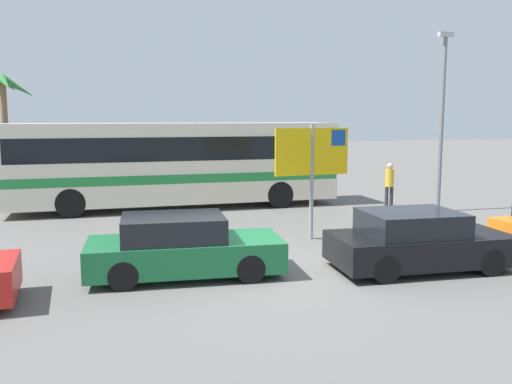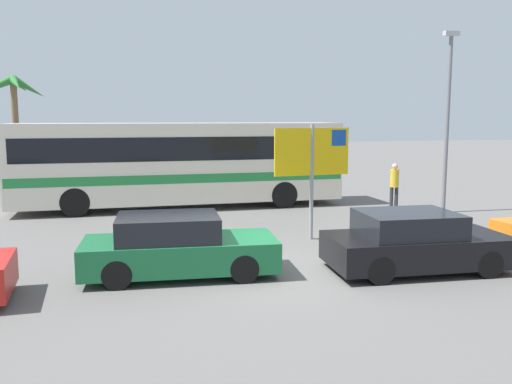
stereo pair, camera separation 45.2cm
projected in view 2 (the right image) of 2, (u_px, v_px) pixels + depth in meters
ground at (267, 272)px, 11.99m from camera, size 120.00×120.00×0.00m
bus_front_coach at (180, 160)px, 20.32m from camera, size 12.05×2.43×3.17m
ferry_sign at (314, 156)px, 14.90m from camera, size 2.20×0.24×3.20m
car_black at (414, 243)px, 12.00m from camera, size 4.05×2.06×1.32m
car_green at (177, 247)px, 11.61m from camera, size 4.22×2.03×1.32m
pedestrian_crossing_lot at (394, 182)px, 20.04m from camera, size 0.32×0.32×1.70m
lamp_post_left_side at (448, 114)px, 19.03m from camera, size 0.56×0.20×6.32m
palm_tree_seaside at (13, 97)px, 27.63m from camera, size 3.13×3.33×5.52m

